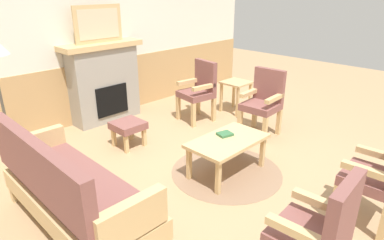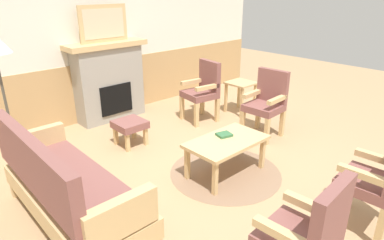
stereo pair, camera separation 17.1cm
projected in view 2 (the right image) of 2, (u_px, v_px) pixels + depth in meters
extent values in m
plane|color=tan|center=(211.00, 169.00, 4.11)|extent=(14.00, 14.00, 0.00)
cube|color=silver|center=(97.00, 36.00, 5.37)|extent=(7.20, 0.12, 2.70)
cube|color=tan|center=(105.00, 89.00, 5.65)|extent=(7.20, 0.02, 0.95)
cube|color=gray|center=(109.00, 84.00, 5.48)|extent=(1.10, 0.36, 1.20)
cube|color=black|center=(117.00, 99.00, 5.44)|extent=(0.56, 0.02, 0.48)
cube|color=tan|center=(106.00, 45.00, 5.24)|extent=(1.30, 0.44, 0.08)
cube|color=tan|center=(104.00, 23.00, 5.12)|extent=(0.80, 0.03, 0.56)
cube|color=beige|center=(104.00, 24.00, 5.11)|extent=(0.68, 0.01, 0.44)
cube|color=tan|center=(70.00, 170.00, 3.95)|extent=(0.08, 0.08, 0.16)
cube|color=tan|center=(16.00, 189.00, 3.57)|extent=(0.08, 0.08, 0.16)
cube|color=tan|center=(75.00, 198.00, 3.12)|extent=(0.70, 1.80, 0.20)
cube|color=brown|center=(72.00, 183.00, 3.06)|extent=(0.60, 1.70, 0.12)
cube|color=brown|center=(33.00, 165.00, 2.75)|extent=(0.10, 1.70, 0.50)
cube|color=tan|center=(121.00, 217.00, 2.44)|extent=(0.60, 0.10, 0.30)
cube|color=tan|center=(37.00, 143.00, 3.59)|extent=(0.60, 0.10, 0.30)
cube|color=tan|center=(215.00, 178.00, 3.54)|extent=(0.05, 0.05, 0.40)
cube|color=tan|center=(262.00, 153.00, 4.07)|extent=(0.05, 0.05, 0.40)
cube|color=tan|center=(187.00, 163.00, 3.84)|extent=(0.05, 0.05, 0.40)
cube|color=tan|center=(235.00, 142.00, 4.37)|extent=(0.05, 0.05, 0.40)
cube|color=tan|center=(227.00, 141.00, 3.87)|extent=(0.96, 0.56, 0.04)
cylinder|color=#896B51|center=(225.00, 173.00, 4.03)|extent=(1.33, 1.33, 0.01)
cube|color=#33663D|center=(224.00, 135.00, 3.97)|extent=(0.20, 0.18, 0.03)
cube|color=tan|center=(127.00, 143.00, 4.51)|extent=(0.05, 0.05, 0.26)
cube|color=tan|center=(146.00, 136.00, 4.70)|extent=(0.05, 0.05, 0.26)
cube|color=tan|center=(116.00, 136.00, 4.71)|extent=(0.05, 0.05, 0.26)
cube|color=tan|center=(134.00, 130.00, 4.90)|extent=(0.05, 0.05, 0.26)
cube|color=brown|center=(130.00, 124.00, 4.64)|extent=(0.40, 0.40, 0.10)
cube|color=tan|center=(267.00, 132.00, 4.68)|extent=(0.06, 0.06, 0.40)
cube|color=tan|center=(242.00, 124.00, 4.95)|extent=(0.06, 0.06, 0.40)
cube|color=tan|center=(282.00, 123.00, 4.96)|extent=(0.06, 0.06, 0.40)
cube|color=tan|center=(258.00, 116.00, 5.23)|extent=(0.06, 0.06, 0.40)
cube|color=brown|center=(264.00, 108.00, 4.86)|extent=(0.51, 0.51, 0.10)
cube|color=brown|center=(273.00, 86.00, 4.88)|extent=(0.11, 0.48, 0.48)
cube|color=tan|center=(277.00, 100.00, 4.66)|extent=(0.44, 0.10, 0.06)
cube|color=tan|center=(253.00, 94.00, 4.93)|extent=(0.44, 0.10, 0.06)
cube|color=tan|center=(196.00, 115.00, 5.27)|extent=(0.07, 0.07, 0.40)
cube|color=tan|center=(182.00, 108.00, 5.59)|extent=(0.07, 0.07, 0.40)
cube|color=tan|center=(217.00, 110.00, 5.49)|extent=(0.07, 0.07, 0.40)
cube|color=tan|center=(202.00, 103.00, 5.81)|extent=(0.07, 0.07, 0.40)
cube|color=brown|center=(200.00, 94.00, 5.45)|extent=(0.54, 0.54, 0.10)
cube|color=brown|center=(210.00, 75.00, 5.44)|extent=(0.15, 0.49, 0.48)
cube|color=tan|center=(207.00, 87.00, 5.23)|extent=(0.45, 0.13, 0.06)
cube|color=tan|center=(192.00, 82.00, 5.54)|extent=(0.45, 0.13, 0.06)
cube|color=tan|center=(332.00, 206.00, 3.09)|extent=(0.06, 0.06, 0.40)
cube|color=tan|center=(349.00, 188.00, 3.37)|extent=(0.06, 0.06, 0.40)
cube|color=tan|center=(381.00, 228.00, 2.82)|extent=(0.06, 0.06, 0.40)
cube|color=brown|center=(369.00, 183.00, 3.00)|extent=(0.50, 0.50, 0.10)
cube|color=tan|center=(364.00, 176.00, 2.80)|extent=(0.09, 0.44, 0.06)
cube|color=tan|center=(380.00, 159.00, 3.07)|extent=(0.09, 0.44, 0.06)
cube|color=tan|center=(281.00, 238.00, 2.70)|extent=(0.06, 0.06, 0.40)
cube|color=brown|center=(296.00, 240.00, 2.33)|extent=(0.51, 0.51, 0.10)
cube|color=brown|center=(331.00, 219.00, 2.10)|extent=(0.48, 0.11, 0.48)
cube|color=tan|center=(284.00, 235.00, 2.13)|extent=(0.10, 0.44, 0.06)
cube|color=tan|center=(313.00, 207.00, 2.41)|extent=(0.10, 0.44, 0.06)
cube|color=tan|center=(226.00, 98.00, 5.88)|extent=(0.04, 0.04, 0.52)
cube|color=tan|center=(239.00, 94.00, 6.11)|extent=(0.04, 0.04, 0.52)
cube|color=tan|center=(242.00, 103.00, 5.64)|extent=(0.04, 0.04, 0.52)
cube|color=tan|center=(255.00, 98.00, 5.87)|extent=(0.04, 0.04, 0.52)
cube|color=tan|center=(241.00, 83.00, 5.77)|extent=(0.44, 0.44, 0.03)
cylinder|color=#332D28|center=(20.00, 169.00, 4.09)|extent=(0.24, 0.24, 0.03)
cylinder|color=#4C473D|center=(8.00, 114.00, 3.82)|extent=(0.03, 0.03, 1.40)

